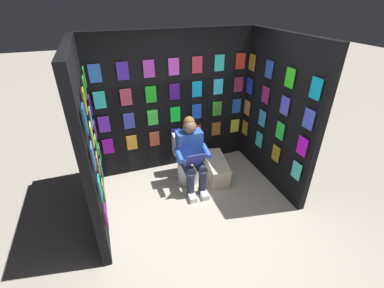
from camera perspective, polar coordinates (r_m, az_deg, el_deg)
ground_plane at (r=3.74m, az=5.09°, el=-18.80°), size 30.00×30.00×0.00m
display_wall_back at (r=4.53m, az=-3.98°, el=8.69°), size 2.77×0.14×2.35m
display_wall_left at (r=4.32m, az=17.80°, el=6.23°), size 0.14×1.81×2.35m
display_wall_right at (r=3.53m, az=-21.50°, el=0.13°), size 0.14×1.81×2.35m
toilet at (r=4.48m, az=-1.00°, el=-3.75°), size 0.41×0.56×0.77m
person_reading at (r=4.15m, az=-0.12°, el=-2.24°), size 0.53×0.69×1.19m
comic_longbox_near at (r=4.62m, az=5.25°, el=-5.17°), size 0.45×0.83×0.33m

